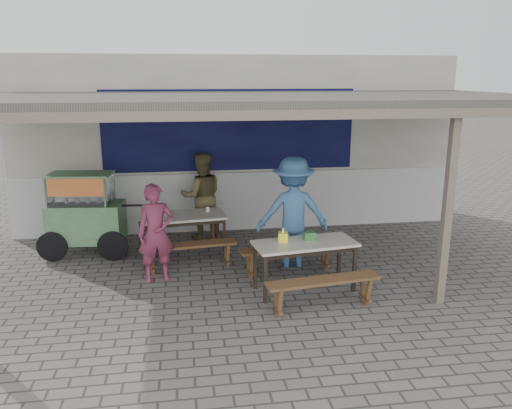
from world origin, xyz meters
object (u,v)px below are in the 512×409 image
object	(u,v)px
condiment_jar	(208,209)
condiment_bowl	(164,213)
bench_right_street	(323,287)
bench_left_street	(190,250)
donation_box	(309,236)
vendor_cart	(85,211)
patron_street_side	(156,233)
tissue_box	(283,237)
table_right	(305,247)
patron_wall_side	(202,196)
bench_right_wall	(288,253)
table_left	(184,219)
patron_right_table	(293,212)
bench_left_wall	(180,226)

from	to	relation	value
condiment_jar	condiment_bowl	bearing A→B (deg)	-171.41
condiment_bowl	bench_right_street	bearing A→B (deg)	-48.68
bench_left_street	donation_box	distance (m)	2.04
bench_right_street	vendor_cart	xyz separation A→B (m)	(-3.55, 2.75, 0.46)
patron_street_side	donation_box	bearing A→B (deg)	-23.02
bench_right_street	tissue_box	world-z (taller)	tissue_box
table_right	bench_right_street	world-z (taller)	table_right
table_right	condiment_jar	size ratio (longest dim) A/B	19.45
patron_wall_side	donation_box	size ratio (longest dim) A/B	9.63
bench_right_wall	condiment_bowl	bearing A→B (deg)	142.53
table_right	condiment_bowl	world-z (taller)	condiment_bowl
bench_left_street	bench_right_wall	distance (m)	1.61
table_left	table_right	distance (m)	2.46
bench_right_street	tissue_box	distance (m)	0.98
bench_left_street	patron_right_table	world-z (taller)	patron_right_table
bench_left_street	vendor_cart	bearing A→B (deg)	143.81
vendor_cart	donation_box	distance (m)	4.05
bench_right_wall	patron_street_side	size ratio (longest dim) A/B	1.05
table_right	bench_right_wall	distance (m)	0.76
patron_right_table	condiment_jar	size ratio (longest dim) A/B	22.88
patron_right_table	tissue_box	size ratio (longest dim) A/B	13.34
bench_left_wall	tissue_box	size ratio (longest dim) A/B	11.21
patron_wall_side	bench_left_wall	bearing A→B (deg)	27.84
table_left	condiment_bowl	bearing A→B (deg)	163.78
bench_left_wall	patron_street_side	bearing A→B (deg)	-108.03
bench_right_street	table_left	bearing A→B (deg)	119.11
table_left	bench_left_wall	xyz separation A→B (m)	(-0.08, 0.69, -0.33)
bench_left_street	vendor_cart	size ratio (longest dim) A/B	0.82
bench_right_street	condiment_bowl	world-z (taller)	condiment_bowl
condiment_bowl	table_left	bearing A→B (deg)	-9.55
bench_left_wall	patron_right_table	size ratio (longest dim) A/B	0.84
patron_wall_side	bench_right_street	bearing A→B (deg)	108.25
patron_wall_side	condiment_jar	xyz separation A→B (m)	(0.07, -0.80, -0.05)
vendor_cart	patron_street_side	world-z (taller)	patron_street_side
bench_right_wall	vendor_cart	distance (m)	3.66
table_left	condiment_jar	xyz separation A→B (m)	(0.43, 0.18, 0.12)
bench_right_street	condiment_jar	world-z (taller)	condiment_jar
bench_left_street	bench_right_street	size ratio (longest dim) A/B	0.96
vendor_cart	condiment_bowl	world-z (taller)	vendor_cart
bench_left_wall	patron_street_side	xyz separation A→B (m)	(-0.35, -1.73, 0.43)
bench_right_street	condiment_jar	distance (m)	2.99
bench_right_street	vendor_cart	size ratio (longest dim) A/B	0.85
bench_right_street	condiment_jar	xyz separation A→B (m)	(-1.41, 2.60, 0.45)
donation_box	condiment_bowl	bearing A→B (deg)	141.95
bench_left_street	patron_wall_side	size ratio (longest dim) A/B	0.92
patron_right_table	condiment_bowl	size ratio (longest dim) A/B	9.42
vendor_cart	patron_wall_side	bearing A→B (deg)	23.74
bench_left_wall	donation_box	world-z (taller)	donation_box
table_right	bench_right_wall	bearing A→B (deg)	90.00
patron_wall_side	condiment_jar	bearing A→B (deg)	89.74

